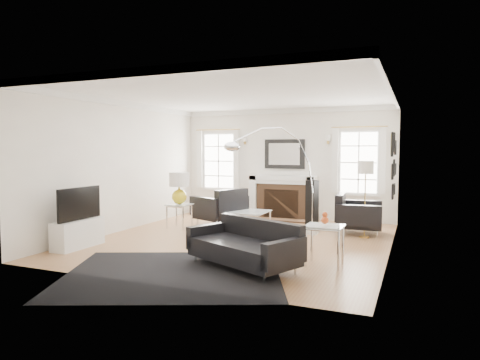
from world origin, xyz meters
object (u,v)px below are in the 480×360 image
at_px(coffee_table, 249,212).
at_px(arc_floor_lamp, 274,175).
at_px(armchair_left, 222,208).
at_px(armchair_right, 356,215).
at_px(fireplace, 282,198).
at_px(sofa, 246,247).
at_px(gourd_lamp, 179,186).

relative_size(coffee_table, arc_floor_lamp, 0.37).
height_order(armchair_left, coffee_table, armchair_left).
relative_size(armchair_right, coffee_table, 1.28).
relative_size(fireplace, sofa, 0.88).
bearing_deg(armchair_left, sofa, -59.28).
bearing_deg(armchair_left, fireplace, 52.99).
distance_m(gourd_lamp, arc_floor_lamp, 2.25).
height_order(sofa, armchair_right, armchair_right).
bearing_deg(fireplace, gourd_lamp, -130.17).
bearing_deg(fireplace, armchair_left, -127.01).
xyz_separation_m(gourd_lamp, arc_floor_lamp, (2.23, -0.05, 0.29)).
relative_size(sofa, coffee_table, 2.31).
distance_m(sofa, armchair_left, 3.66).
bearing_deg(sofa, coffee_table, 110.64).
bearing_deg(fireplace, coffee_table, -103.43).
bearing_deg(armchair_right, arc_floor_lamp, -148.54).
distance_m(armchair_left, gourd_lamp, 1.15).
distance_m(armchair_left, armchair_right, 3.05).
distance_m(sofa, coffee_table, 3.30).
relative_size(sofa, gourd_lamp, 2.73).
height_order(fireplace, sofa, fireplace).
xyz_separation_m(sofa, gourd_lamp, (-2.59, 2.44, 0.63)).
distance_m(sofa, armchair_right, 3.53).
bearing_deg(coffee_table, armchair_right, 5.80).
height_order(sofa, coffee_table, sofa).
xyz_separation_m(fireplace, coffee_table, (-0.35, -1.45, -0.20)).
bearing_deg(arc_floor_lamp, sofa, -81.60).
relative_size(armchair_left, armchair_right, 1.23).
bearing_deg(armchair_right, sofa, -109.36).
xyz_separation_m(sofa, armchair_left, (-1.87, 3.15, 0.08)).
relative_size(armchair_right, gourd_lamp, 1.52).
height_order(fireplace, armchair_left, fireplace).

